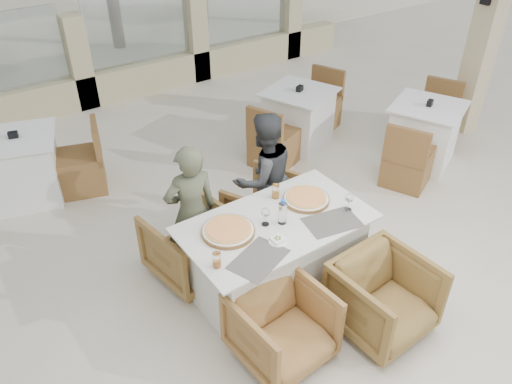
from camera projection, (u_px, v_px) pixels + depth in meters
ground at (267, 288)px, 4.58m from camera, size 80.00×80.00×0.00m
perimeter_wall_far at (78, 56)px, 7.38m from camera, size 10.00×0.34×1.60m
lantern_pillar at (478, 60)px, 6.67m from camera, size 0.34×0.34×2.00m
dining_table at (276, 256)px, 4.36m from camera, size 1.60×0.90×0.77m
placemat_near_left at (259, 259)px, 3.76m from camera, size 0.53×0.44×0.00m
placemat_near_right at (332, 222)px, 4.13m from camera, size 0.50×0.39×0.00m
pizza_left at (228, 230)px, 4.01m from camera, size 0.44×0.44×0.06m
pizza_right at (306, 198)px, 4.38m from camera, size 0.50×0.50×0.05m
water_bottle at (283, 212)px, 4.06m from camera, size 0.08×0.08×0.23m
wine_glass_centre at (265, 216)px, 4.06m from camera, size 0.08×0.08×0.18m
wine_glass_corner at (349, 201)px, 4.23m from camera, size 0.09×0.09×0.18m
beer_glass_left at (217, 260)px, 3.66m from camera, size 0.08×0.08×0.13m
beer_glass_right at (276, 191)px, 4.39m from camera, size 0.08×0.08×0.13m
olive_dish at (278, 239)px, 3.92m from camera, size 0.12×0.12×0.04m
armchair_far_left at (191, 244)px, 4.58m from camera, size 0.81×0.83×0.66m
armchair_far_right at (266, 209)px, 5.04m from camera, size 0.93×0.94×0.65m
armchair_near_left at (282, 326)px, 3.81m from camera, size 0.72×0.74×0.63m
armchair_near_right at (383, 298)px, 4.03m from camera, size 0.74×0.76×0.67m
diner_left at (192, 212)px, 4.42m from camera, size 0.52×0.38×1.33m
diner_right at (264, 178)px, 4.85m from camera, size 0.68×0.53×1.36m
bg_table_a at (23, 168)px, 5.57m from camera, size 1.81×1.27×0.77m
bg_table_b at (298, 118)px, 6.60m from camera, size 1.83×1.37×0.77m
bg_table_c at (423, 134)px, 6.24m from camera, size 1.83×1.42×0.77m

